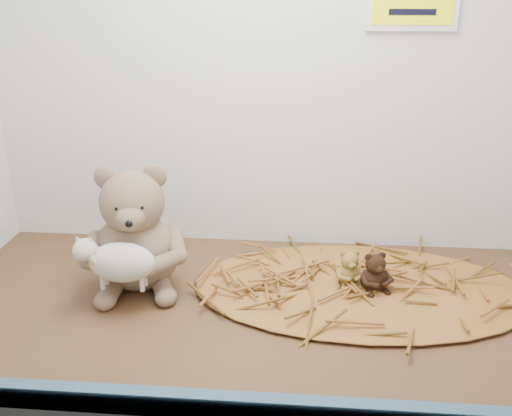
# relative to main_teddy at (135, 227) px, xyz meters

# --- Properties ---
(alcove_shell) EXTENTS (1.20, 0.60, 0.90)m
(alcove_shell) POSITION_rel_main_teddy_xyz_m (0.23, 0.02, 0.32)
(alcove_shell) COLOR #452E17
(alcove_shell) RESTS_ON ground
(front_rail) EXTENTS (1.19, 0.02, 0.04)m
(front_rail) POSITION_rel_main_teddy_xyz_m (0.23, -0.36, -0.11)
(front_rail) COLOR #39586E
(front_rail) RESTS_ON shelf_floor
(straw_bed) EXTENTS (0.67, 0.39, 0.01)m
(straw_bed) POSITION_rel_main_teddy_xyz_m (0.45, 0.01, -0.12)
(straw_bed) COLOR brown
(straw_bed) RESTS_ON shelf_floor
(main_teddy) EXTENTS (0.24, 0.25, 0.25)m
(main_teddy) POSITION_rel_main_teddy_xyz_m (0.00, 0.00, 0.00)
(main_teddy) COLOR #826850
(main_teddy) RESTS_ON shelf_floor
(toy_lamb) EXTENTS (0.16, 0.10, 0.10)m
(toy_lamb) POSITION_rel_main_teddy_xyz_m (0.00, -0.09, -0.03)
(toy_lamb) COLOR silver
(toy_lamb) RESTS_ON main_teddy
(mini_teddy_tan) EXTENTS (0.07, 0.07, 0.07)m
(mini_teddy_tan) POSITION_rel_main_teddy_xyz_m (0.43, 0.02, -0.08)
(mini_teddy_tan) COLOR olive
(mini_teddy_tan) RESTS_ON straw_bed
(mini_teddy_brown) EXTENTS (0.08, 0.09, 0.08)m
(mini_teddy_brown) POSITION_rel_main_teddy_xyz_m (0.47, -0.00, -0.07)
(mini_teddy_brown) COLOR black
(mini_teddy_brown) RESTS_ON straw_bed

